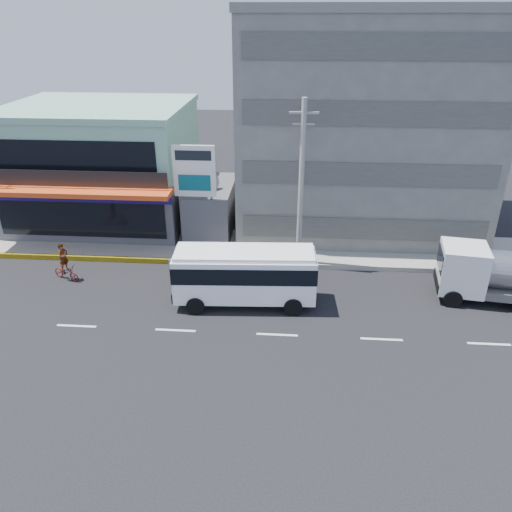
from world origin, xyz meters
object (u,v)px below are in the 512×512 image
at_px(satellite_dish, 208,189).
at_px(sedan, 264,280).
at_px(shop_building, 104,167).
at_px(minibus, 245,272).
at_px(billboard, 195,177).
at_px(utility_pole_near, 301,185).
at_px(motorcycle_rider, 65,268).
at_px(concrete_building, 360,126).
at_px(tanker_truck, 509,275).

relative_size(satellite_dish, sedan, 0.37).
xyz_separation_m(shop_building, minibus, (11.17, -11.10, -2.16)).
bearing_deg(minibus, shop_building, 135.19).
height_order(satellite_dish, billboard, billboard).
distance_m(shop_building, utility_pole_near, 15.50).
xyz_separation_m(minibus, motorcycle_rider, (-10.62, 1.82, -1.09)).
bearing_deg(shop_building, sedan, -39.01).
height_order(concrete_building, utility_pole_near, concrete_building).
relative_size(billboard, motorcycle_rider, 3.05).
height_order(shop_building, billboard, shop_building).
distance_m(satellite_dish, motorcycle_rider, 10.18).
bearing_deg(concrete_building, motorcycle_rider, -149.37).
distance_m(minibus, sedan, 1.97).
relative_size(shop_building, billboard, 1.80).
bearing_deg(sedan, satellite_dish, 27.44).
xyz_separation_m(utility_pole_near, minibus, (-2.83, -4.55, -3.31)).
height_order(concrete_building, billboard, concrete_building).
bearing_deg(tanker_truck, minibus, -175.44).
bearing_deg(motorcycle_rider, utility_pole_near, 11.49).
relative_size(minibus, sedan, 1.85).
xyz_separation_m(concrete_building, utility_pole_near, (-4.00, -7.60, -1.85)).
height_order(satellite_dish, utility_pole_near, utility_pole_near).
relative_size(shop_building, satellite_dish, 8.27).
xyz_separation_m(concrete_building, tanker_truck, (7.02, -11.05, -5.37)).
relative_size(utility_pole_near, motorcycle_rider, 4.42).
height_order(shop_building, sedan, shop_building).
distance_m(billboard, utility_pole_near, 6.75).
bearing_deg(sedan, shop_building, 47.56).
height_order(shop_building, motorcycle_rider, shop_building).
relative_size(concrete_building, minibus, 2.14).
bearing_deg(sedan, utility_pole_near, -33.76).
distance_m(billboard, motorcycle_rider, 9.29).
distance_m(tanker_truck, motorcycle_rider, 24.49).
bearing_deg(minibus, billboard, 120.02).
height_order(utility_pole_near, sedan, utility_pole_near).
distance_m(utility_pole_near, motorcycle_rider, 14.41).
relative_size(tanker_truck, motorcycle_rider, 3.52).
relative_size(concrete_building, motorcycle_rider, 7.07).
bearing_deg(shop_building, utility_pole_near, -25.06).
xyz_separation_m(shop_building, concrete_building, (18.00, 1.05, 3.00)).
bearing_deg(utility_pole_near, sedan, -120.33).
relative_size(billboard, minibus, 0.92).
bearing_deg(satellite_dish, billboard, -105.52).
distance_m(sedan, motorcycle_rider, 11.56).
distance_m(satellite_dish, minibus, 8.92).
xyz_separation_m(billboard, sedan, (4.60, -5.05, -4.24)).
height_order(shop_building, concrete_building, concrete_building).
xyz_separation_m(sedan, tanker_truck, (12.92, -0.20, 0.94)).
bearing_deg(motorcycle_rider, sedan, -2.58).
bearing_deg(concrete_building, sedan, -118.54).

